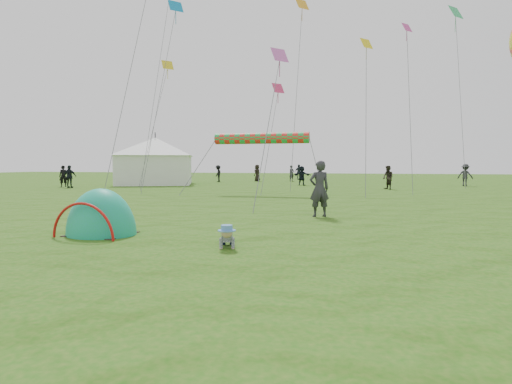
% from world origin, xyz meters
% --- Properties ---
extents(ground, '(140.00, 140.00, 0.00)m').
position_xyz_m(ground, '(0.00, 0.00, 0.00)').
color(ground, '#1B580E').
extents(crawling_toddler, '(0.65, 0.78, 0.52)m').
position_xyz_m(crawling_toddler, '(0.19, 0.64, 0.26)').
color(crawling_toddler, black).
rests_on(crawling_toddler, ground).
extents(popup_tent, '(1.86, 1.57, 2.30)m').
position_xyz_m(popup_tent, '(-3.34, 1.38, 0.00)').
color(popup_tent, teal).
rests_on(popup_tent, ground).
extents(standing_adult, '(0.80, 0.69, 1.86)m').
position_xyz_m(standing_adult, '(1.62, 6.08, 0.93)').
color(standing_adult, '#2F2D34').
rests_on(standing_adult, ground).
extents(event_marquee, '(8.16, 8.16, 4.33)m').
position_xyz_m(event_marquee, '(-14.05, 24.26, 2.17)').
color(event_marquee, white).
rests_on(event_marquee, ground).
extents(crowd_person_0, '(0.72, 0.68, 1.65)m').
position_xyz_m(crowd_person_0, '(-18.89, 18.78, 0.83)').
color(crowd_person_0, black).
rests_on(crowd_person_0, ground).
extents(crowd_person_1, '(0.96, 1.01, 1.65)m').
position_xyz_m(crowd_person_1, '(4.96, 21.73, 0.82)').
color(crowd_person_1, '#2A241E').
rests_on(crowd_person_1, ground).
extents(crowd_person_2, '(1.04, 0.60, 1.67)m').
position_xyz_m(crowd_person_2, '(-17.64, 17.92, 0.83)').
color(crowd_person_2, black).
rests_on(crowd_person_2, ground).
extents(crowd_person_3, '(0.64, 1.08, 1.65)m').
position_xyz_m(crowd_person_3, '(-10.42, 30.16, 0.83)').
color(crowd_person_3, black).
rests_on(crowd_person_3, ground).
extents(crowd_person_4, '(0.79, 0.97, 1.71)m').
position_xyz_m(crowd_person_4, '(-7.00, 32.45, 0.85)').
color(crowd_person_4, black).
rests_on(crowd_person_4, ground).
extents(crowd_person_5, '(1.53, 0.68, 1.60)m').
position_xyz_m(crowd_person_5, '(-1.53, 25.63, 0.80)').
color(crowd_person_5, black).
rests_on(crowd_person_5, ground).
extents(crowd_person_6, '(0.67, 0.71, 1.62)m').
position_xyz_m(crowd_person_6, '(-3.54, 33.04, 0.81)').
color(crowd_person_6, '#222328').
rests_on(crowd_person_6, ground).
extents(crowd_person_8, '(1.05, 0.95, 1.72)m').
position_xyz_m(crowd_person_8, '(-3.49, 37.89, 0.86)').
color(crowd_person_8, '#1F2730').
rests_on(crowd_person_8, ground).
extents(crowd_person_9, '(1.31, 1.12, 1.77)m').
position_xyz_m(crowd_person_9, '(11.25, 27.59, 0.88)').
color(crowd_person_9, '#2C2C30').
rests_on(crowd_person_9, ground).
extents(rainbow_tube_kite, '(5.53, 0.64, 0.64)m').
position_xyz_m(rainbow_tube_kite, '(-2.54, 15.35, 3.24)').
color(rainbow_tube_kite, red).
extents(diamond_kite_2, '(0.84, 0.84, 0.68)m').
position_xyz_m(diamond_kite_2, '(3.30, 18.99, 9.22)').
color(diamond_kite_2, yellow).
extents(diamond_kite_5, '(0.84, 0.84, 0.69)m').
position_xyz_m(diamond_kite_5, '(-0.74, 11.37, 6.81)').
color(diamond_kite_5, '#DB5EBD').
extents(diamond_kite_6, '(0.84, 0.84, 0.69)m').
position_xyz_m(diamond_kite_6, '(-2.34, 19.36, 6.81)').
color(diamond_kite_6, '#DC2F67').
extents(diamond_kite_7, '(1.03, 1.03, 0.84)m').
position_xyz_m(diamond_kite_7, '(-1.24, 22.83, 13.47)').
color(diamond_kite_7, orange).
extents(diamond_kite_8, '(0.99, 0.99, 0.81)m').
position_xyz_m(diamond_kite_8, '(-12.81, 24.30, 10.12)').
color(diamond_kite_8, yellow).
extents(diamond_kite_9, '(1.35, 1.35, 1.10)m').
position_xyz_m(diamond_kite_9, '(10.50, 29.22, 14.14)').
color(diamond_kite_9, '#33B567').
extents(diamond_kite_10, '(1.02, 1.02, 0.83)m').
position_xyz_m(diamond_kite_10, '(-9.28, 18.52, 12.47)').
color(diamond_kite_10, '#0C81C2').
extents(diamond_kite_11, '(0.75, 0.75, 0.61)m').
position_xyz_m(diamond_kite_11, '(5.93, 21.58, 10.82)').
color(diamond_kite_11, '#D74299').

